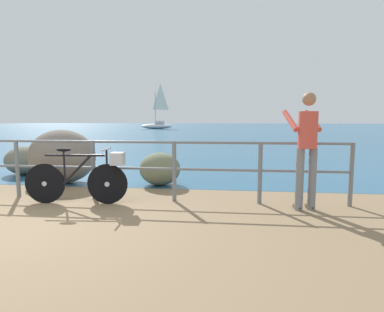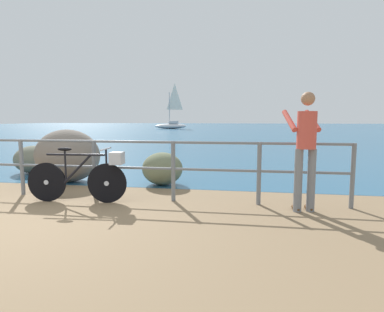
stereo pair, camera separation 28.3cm
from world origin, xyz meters
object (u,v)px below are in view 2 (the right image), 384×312
(bicycle, at_px, (85,175))
(sailboat, at_px, (171,124))
(breakwater_boulder_left, at_px, (34,159))
(breakwater_boulder_right, at_px, (162,169))
(person_at_railing, at_px, (306,146))
(breakwater_boulder_main, at_px, (67,156))

(bicycle, relative_size, sailboat, 0.28)
(breakwater_boulder_left, distance_m, breakwater_boulder_right, 3.75)
(person_at_railing, distance_m, breakwater_boulder_right, 3.11)
(breakwater_boulder_right, bearing_deg, breakwater_boulder_main, -179.46)
(bicycle, relative_size, breakwater_boulder_left, 1.74)
(bicycle, height_order, breakwater_boulder_left, bicycle)
(breakwater_boulder_main, xyz_separation_m, sailboat, (-6.32, 37.15, 0.13))
(person_at_railing, distance_m, breakwater_boulder_main, 5.02)
(breakwater_boulder_left, bearing_deg, bicycle, -42.86)
(bicycle, xyz_separation_m, breakwater_boulder_left, (-2.74, 2.54, -0.11))
(bicycle, distance_m, breakwater_boulder_right, 1.87)
(person_at_railing, bearing_deg, sailboat, 3.42)
(person_at_railing, xyz_separation_m, breakwater_boulder_main, (-4.76, 1.56, -0.41))
(bicycle, bearing_deg, breakwater_boulder_main, 123.34)
(sailboat, bearing_deg, bicycle, 73.45)
(breakwater_boulder_left, xyz_separation_m, sailboat, (-4.83, 36.23, 0.36))
(breakwater_boulder_left, bearing_deg, sailboat, 97.60)
(breakwater_boulder_main, relative_size, breakwater_boulder_left, 1.50)
(bicycle, distance_m, breakwater_boulder_left, 3.74)
(breakwater_boulder_main, bearing_deg, sailboat, 99.65)
(person_at_railing, bearing_deg, breakwater_boulder_right, 46.30)
(bicycle, distance_m, sailboat, 39.50)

